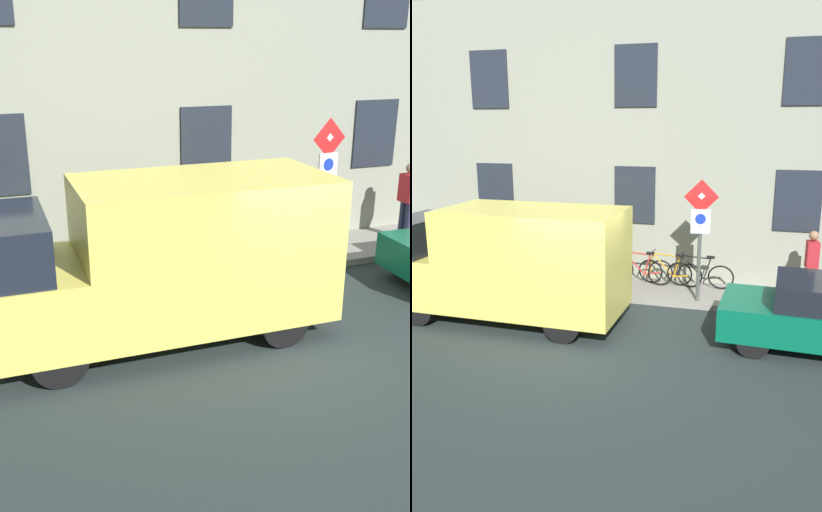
# 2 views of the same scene
# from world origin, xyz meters

# --- Properties ---
(ground_plane) EXTENTS (80.00, 80.00, 0.00)m
(ground_plane) POSITION_xyz_m (0.00, 0.00, 0.00)
(ground_plane) COLOR #252E2D
(sidewalk_slab) EXTENTS (1.79, 16.91, 0.14)m
(sidewalk_slab) POSITION_xyz_m (3.53, 0.00, 0.07)
(sidewalk_slab) COLOR gray
(sidewalk_slab) RESTS_ON ground_plane
(building_facade) EXTENTS (0.75, 14.91, 7.49)m
(building_facade) POSITION_xyz_m (4.77, 0.00, 3.75)
(building_facade) COLOR gray
(building_facade) RESTS_ON ground_plane
(sign_post_stacked) EXTENTS (0.18, 0.56, 2.76)m
(sign_post_stacked) POSITION_xyz_m (2.85, -1.94, 1.99)
(sign_post_stacked) COLOR #474C47
(sign_post_stacked) RESTS_ON sidewalk_slab
(delivery_van) EXTENTS (2.03, 5.34, 2.50)m
(delivery_van) POSITION_xyz_m (0.93, 1.94, 1.33)
(delivery_van) COLOR #E2D255
(delivery_van) RESTS_ON ground_plane
(bicycle_black) EXTENTS (0.46, 1.71, 0.89)m
(bicycle_black) POSITION_xyz_m (3.87, -1.85, 0.51)
(bicycle_black) COLOR black
(bicycle_black) RESTS_ON sidewalk_slab
(bicycle_orange) EXTENTS (0.46, 1.71, 0.89)m
(bicycle_orange) POSITION_xyz_m (3.87, -1.08, 0.51)
(bicycle_orange) COLOR black
(bicycle_orange) RESTS_ON sidewalk_slab
(bicycle_red) EXTENTS (0.46, 1.71, 0.89)m
(bicycle_red) POSITION_xyz_m (3.87, -0.30, 0.51)
(bicycle_red) COLOR black
(bicycle_red) RESTS_ON sidewalk_slab
(pedestrian) EXTENTS (0.42, 0.29, 1.72)m
(pedestrian) POSITION_xyz_m (3.46, -4.45, 1.07)
(pedestrian) COLOR #262B47
(pedestrian) RESTS_ON sidewalk_slab
(litter_bin) EXTENTS (0.44, 0.44, 0.90)m
(litter_bin) POSITION_xyz_m (2.98, 1.40, 0.59)
(litter_bin) COLOR #2D5133
(litter_bin) RESTS_ON sidewalk_slab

